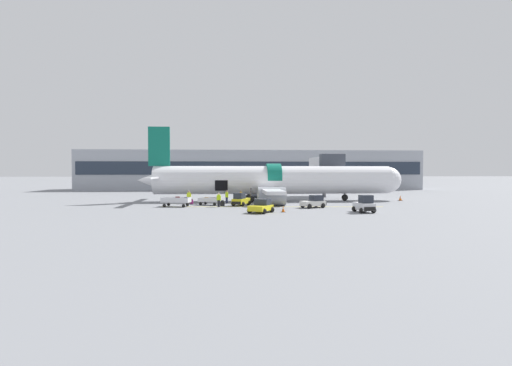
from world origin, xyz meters
name	(u,v)px	position (x,y,z in m)	size (l,w,h in m)	color
ground_plane	(271,204)	(0.00, 0.00, 0.00)	(500.00, 500.00, 0.00)	slate
apron_marking_line	(272,207)	(-0.39, -4.64, 0.00)	(26.16, 2.17, 0.01)	yellow
terminal_strip	(251,170)	(0.00, 41.03, 4.40)	(76.36, 12.11, 8.79)	#9EA3AD
jet_bridge_stub	(326,166)	(9.84, 10.55, 5.04)	(3.53, 10.95, 6.71)	#4C4C51
airplane	(270,181)	(0.38, 4.12, 2.86)	(36.97, 28.30, 10.26)	silver
baggage_tug_lead	(261,207)	(-2.22, -11.22, 0.61)	(2.86, 3.24, 1.38)	yellow
baggage_tug_mid	(241,200)	(-4.02, -2.82, 0.67)	(2.50, 3.24, 1.57)	yellow
baggage_tug_rear	(364,205)	(8.26, -11.71, 0.74)	(2.02, 2.76, 1.79)	silver
baggage_tug_spare	(314,202)	(4.24, -6.23, 0.62)	(3.14, 2.53, 1.44)	silver
baggage_cart_loading	(211,201)	(-7.71, -1.70, 0.47)	(3.62, 2.44, 0.94)	silver
baggage_cart_queued	(177,202)	(-11.55, -3.79, 0.57)	(4.30, 2.33, 1.21)	silver
ground_crew_loader_a	(189,197)	(-10.56, 0.29, 0.88)	(0.58, 0.41, 1.68)	#2D2D33
ground_crew_loader_b	(219,199)	(-6.65, -4.46, 0.88)	(0.55, 0.52, 1.67)	black
ground_crew_driver	(227,197)	(-5.72, 0.52, 0.89)	(0.53, 0.54, 1.68)	#1E2338
ground_crew_supervisor	(241,197)	(-3.90, 0.17, 0.89)	(0.54, 0.54, 1.69)	#2D2D33
suitcase_on_tarmac_upright	(222,204)	(-6.24, -3.57, 0.31)	(0.53, 0.31, 0.72)	black
suitcase_on_tarmac_spare	(192,202)	(-10.12, -0.82, 0.30)	(0.40, 0.32, 0.72)	#721951
safety_cone_nose	(400,198)	(18.93, 3.70, 0.34)	(0.59, 0.59, 0.73)	black
safety_cone_engine_left	(283,209)	(0.06, -10.79, 0.30)	(0.46, 0.46, 0.64)	black
safety_cone_wingtip	(281,203)	(0.93, -2.50, 0.26)	(0.55, 0.55, 0.56)	black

